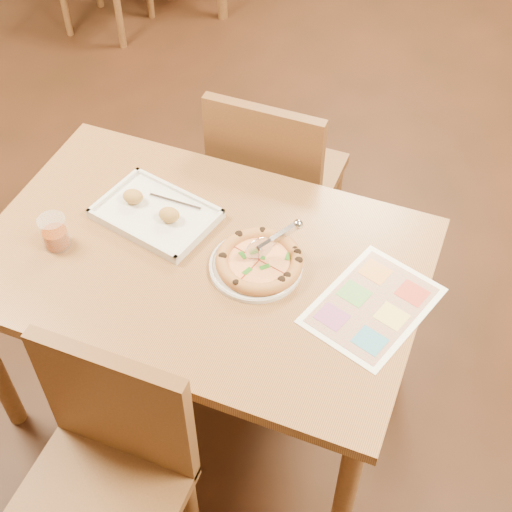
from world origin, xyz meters
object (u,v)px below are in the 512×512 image
at_px(chair_far, 272,170).
at_px(dining_table, 202,276).
at_px(glass_tumbler, 55,234).
at_px(pizza, 259,261).
at_px(appetizer_tray, 155,214).
at_px(menu, 373,305).
at_px(pizza_cutter, 272,241).
at_px(chair_near, 106,459).
at_px(plate, 256,266).

bearing_deg(chair_far, dining_table, 90.00).
bearing_deg(glass_tumbler, pizza, 12.98).
bearing_deg(pizza, glass_tumbler, -167.02).
distance_m(pizza, appetizer_tray, 0.38).
height_order(pizza, glass_tumbler, glass_tumbler).
xyz_separation_m(dining_table, menu, (0.52, 0.01, 0.09)).
height_order(pizza_cutter, menu, pizza_cutter).
xyz_separation_m(chair_near, appetizer_tray, (-0.20, 0.70, 0.17)).
height_order(dining_table, menu, menu).
bearing_deg(menu, pizza_cutter, 171.27).
distance_m(chair_near, menu, 0.82).
relative_size(pizza_cutter, glass_tumbler, 1.26).
distance_m(chair_far, pizza, 0.63).
xyz_separation_m(plate, glass_tumbler, (-0.58, -0.13, 0.04)).
relative_size(chair_far, glass_tumbler, 4.55).
bearing_deg(pizza_cutter, chair_far, 62.89).
xyz_separation_m(chair_near, pizza, (0.18, 0.63, 0.18)).
xyz_separation_m(dining_table, pizza, (0.18, 0.03, 0.11)).
distance_m(chair_near, glass_tumbler, 0.67).
xyz_separation_m(dining_table, plate, (0.17, 0.02, 0.09)).
xyz_separation_m(pizza, pizza_cutter, (0.03, 0.03, 0.06)).
bearing_deg(pizza, plate, -153.00).
height_order(pizza_cutter, appetizer_tray, pizza_cutter).
bearing_deg(pizza, appetizer_tray, 168.72).
bearing_deg(pizza, chair_far, 106.98).
bearing_deg(pizza_cutter, plate, -179.16).
relative_size(chair_near, plate, 1.74).
bearing_deg(chair_far, appetizer_tray, 68.66).
xyz_separation_m(glass_tumbler, menu, (0.93, 0.12, -0.04)).
xyz_separation_m(plate, pizza, (0.01, 0.00, 0.02)).
relative_size(chair_far, pizza_cutter, 3.60).
bearing_deg(plate, chair_near, -105.07).
bearing_deg(appetizer_tray, chair_near, -74.37).
xyz_separation_m(pizza, glass_tumbler, (-0.59, -0.14, 0.02)).
relative_size(dining_table, pizza, 5.14).
bearing_deg(pizza_cutter, pizza, -174.48).
xyz_separation_m(chair_near, plate, (0.17, 0.62, 0.16)).
xyz_separation_m(chair_far, menu, (0.52, -0.59, 0.16)).
relative_size(chair_near, glass_tumbler, 4.55).
xyz_separation_m(dining_table, chair_far, (-0.00, 0.60, -0.07)).
xyz_separation_m(pizza_cutter, menu, (0.32, -0.05, -0.09)).
relative_size(plate, pizza, 1.07).
relative_size(pizza, glass_tumbler, 2.45).
xyz_separation_m(plate, appetizer_tray, (-0.36, 0.08, 0.01)).
distance_m(chair_far, appetizer_tray, 0.56).
relative_size(chair_far, plate, 1.74).
relative_size(pizza, appetizer_tray, 0.64).
height_order(chair_near, plate, chair_near).
height_order(dining_table, glass_tumbler, glass_tumbler).
bearing_deg(dining_table, chair_far, 90.00).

